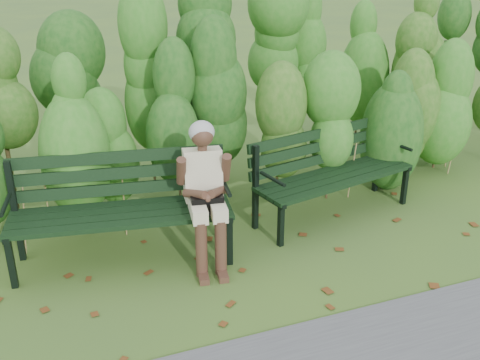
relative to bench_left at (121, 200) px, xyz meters
name	(u,v)px	position (x,y,z in m)	size (l,w,h in m)	color
ground	(253,266)	(1.09, -0.63, -0.60)	(80.00, 80.00, 0.00)	#3C5827
hedge_band	(193,91)	(1.09, 1.24, 0.66)	(11.04, 1.67, 2.42)	#47381E
leaf_litter	(234,281)	(0.84, -0.81, -0.60)	(5.83, 2.23, 0.01)	#5F3515
bench_left	(121,200)	(0.00, 0.00, 0.00)	(2.11, 0.98, 1.02)	black
bench_right	(329,167)	(2.30, 0.15, -0.05)	(1.96, 1.00, 0.94)	black
seated_woman	(205,185)	(0.73, -0.32, 0.18)	(0.53, 0.77, 1.35)	beige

